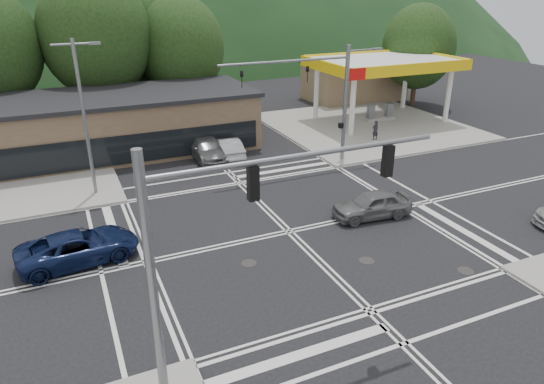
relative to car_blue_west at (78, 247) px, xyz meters
name	(u,v)px	position (x,y,z in m)	size (l,w,h in m)	color
ground	(289,232)	(9.94, -1.30, -0.73)	(120.00, 120.00, 0.00)	black
sidewalk_ne	(367,126)	(24.94, 13.70, -0.66)	(16.00, 16.00, 0.15)	gray
gas_station_canopy	(384,65)	(26.92, 14.69, 4.31)	(12.32, 8.34, 5.75)	silver
convenience_store	(354,81)	(29.94, 23.70, 1.17)	(10.00, 6.00, 3.80)	#846B4F
commercial_row	(88,128)	(1.94, 15.70, 1.27)	(24.00, 8.00, 4.00)	brown
hill_north	(99,45)	(9.94, 88.70, -0.73)	(252.00, 126.00, 140.00)	#173216
tree_n_b	(96,35)	(3.94, 22.70, 7.06)	(9.00, 9.00, 12.98)	#382619
tree_n_c	(181,47)	(10.94, 22.70, 5.76)	(7.60, 7.60, 10.87)	#382619
tree_n_e	(138,37)	(7.94, 26.70, 6.41)	(8.40, 8.40, 11.98)	#382619
tree_ne	(418,47)	(33.94, 18.70, 5.11)	(7.20, 7.20, 9.99)	#382619
streetlight_nw	(85,112)	(1.49, 7.70, 4.32)	(2.50, 0.25, 9.00)	slate
signal_mast_ne	(330,91)	(16.88, 6.90, 4.34)	(11.65, 0.30, 8.00)	slate
signal_mast_sw	(214,239)	(3.55, -9.50, 4.39)	(9.14, 0.28, 8.00)	slate
car_blue_west	(78,247)	(0.00, 0.00, 0.00)	(2.43, 5.26, 1.46)	#0E193F
car_grey_center	(372,205)	(14.74, -1.60, 0.01)	(1.74, 4.32, 1.47)	#5D6062
car_queue_a	(227,147)	(10.94, 10.99, -0.01)	(1.52, 4.37, 1.44)	#9B9EA2
car_queue_b	(229,121)	(13.46, 17.86, 0.01)	(1.76, 4.37, 1.49)	beige
car_northbound	(206,148)	(9.44, 11.27, 0.05)	(2.18, 5.35, 1.55)	slate
pedestrian	(375,130)	(22.94, 9.73, 0.20)	(0.57, 0.37, 1.55)	black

